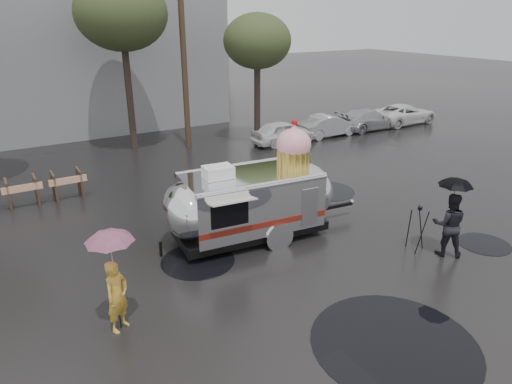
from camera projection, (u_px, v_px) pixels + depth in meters
ground at (325, 297)px, 10.99m from camera, size 120.00×120.00×0.00m
puddles at (307, 308)px, 10.54m from camera, size 14.60×10.53×0.01m
grey_building at (6, 11)px, 25.80m from camera, size 22.00×12.00×13.00m
utility_pole at (184, 53)px, 21.66m from camera, size 1.60×0.28×9.00m
tree_mid at (121, 14)px, 20.62m from camera, size 4.20×4.20×8.03m
tree_right at (257, 42)px, 22.39m from camera, size 3.36×3.36×6.42m
barricade_row at (22, 191)px, 16.06m from camera, size 4.30×0.80×1.00m
parked_cars at (353, 120)px, 25.96m from camera, size 13.20×1.90×1.50m
airstream_trailer at (253, 198)px, 13.51m from camera, size 6.62×2.71×3.57m
person_left at (117, 296)px, 9.60m from camera, size 0.71×0.66×1.63m
umbrella_pink at (111, 248)px, 9.18m from camera, size 1.21×1.21×2.38m
person_right at (449, 224)px, 12.62m from camera, size 0.98×0.96×1.84m
umbrella_black at (455, 191)px, 12.25m from camera, size 1.12×1.12×2.31m
tripod at (418, 225)px, 12.90m from camera, size 0.54×0.55×1.35m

